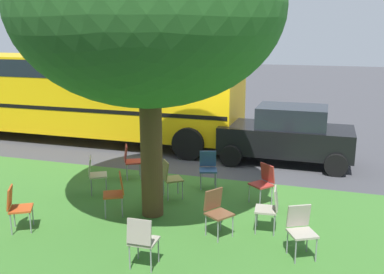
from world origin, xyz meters
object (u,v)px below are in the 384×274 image
chair_3 (117,191)px  chair_6 (170,176)px  parked_car (287,134)px  chair_4 (301,227)px  chair_1 (17,205)px  chair_5 (142,238)px  street_tree (148,6)px  chair_8 (130,159)px  chair_7 (208,166)px  chair_0 (264,181)px  school_bus (88,90)px  chair_2 (95,172)px  chair_10 (270,206)px  chair_9 (217,209)px

chair_3 → chair_6: bearing=-121.2°
chair_3 → parked_car: size_ratio=0.24×
chair_4 → chair_6: (2.99, -1.81, 0.00)m
chair_1 → parked_car: 7.48m
chair_5 → street_tree: bearing=-71.9°
chair_5 → chair_8: same height
chair_5 → chair_7: size_ratio=1.00×
street_tree → chair_0: size_ratio=6.86×
street_tree → parked_car: 6.07m
chair_0 → school_bus: (6.60, -3.97, 1.24)m
chair_8 → parked_car: (-3.69, -2.62, 0.32)m
chair_1 → chair_4: 5.20m
street_tree → school_bus: (4.52, -5.26, -2.38)m
street_tree → chair_0: (-2.09, -1.29, -3.62)m
chair_0 → chair_7: 1.58m
chair_2 → chair_8: bearing=-104.6°
chair_5 → parked_car: bearing=-103.8°
chair_0 → chair_4: size_ratio=1.00×
chair_10 → school_bus: 8.84m
street_tree → chair_4: street_tree is taller
street_tree → chair_3: (0.70, 0.22, -3.62)m
chair_1 → chair_9: bearing=-165.4°
chair_1 → chair_5: bearing=169.2°
chair_0 → parked_car: parked_car is taller
chair_10 → chair_0: bearing=-76.9°
chair_3 → chair_8: (0.72, -2.16, 0.00)m
chair_0 → chair_4: same height
chair_1 → chair_8: 3.48m
chair_2 → street_tree: bearing=157.6°
chair_8 → parked_car: parked_car is taller
street_tree → chair_2: street_tree is taller
chair_8 → chair_10: bearing=152.1°
parked_car → chair_5: bearing=76.2°
chair_7 → chair_10: same height
chair_7 → chair_9: same height
street_tree → parked_car: street_tree is taller
chair_9 → chair_1: bearing=14.6°
chair_2 → chair_8: size_ratio=1.00×
chair_9 → chair_10: bearing=-154.4°
chair_4 → school_bus: school_bus is taller
chair_1 → chair_10: bearing=-163.1°
chair_4 → parked_car: parked_car is taller
chair_10 → school_bus: school_bus is taller
chair_3 → chair_7: size_ratio=1.00×
chair_4 → parked_car: 5.46m
chair_2 → chair_1: bearing=79.4°
chair_4 → chair_10: size_ratio=1.00×
chair_4 → chair_5: bearing=26.2°
chair_6 → parked_car: 4.25m
chair_2 → school_bus: (2.78, -4.55, 1.24)m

